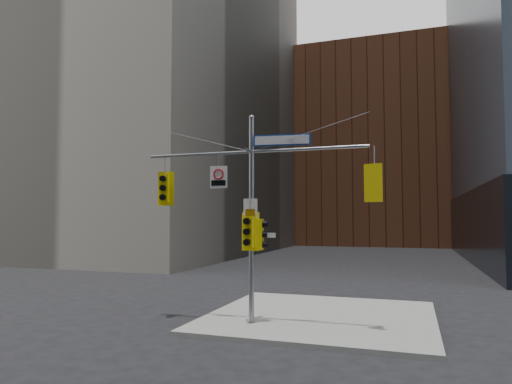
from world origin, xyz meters
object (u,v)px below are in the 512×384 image
Objects in this scene: regulatory_sign_arm at (219,176)px; traffic_light_pole_front at (249,232)px; signal_assembly at (252,197)px; traffic_light_pole_side at (261,234)px; traffic_light_east_arm at (375,183)px; street_sign_blade at (282,140)px; traffic_light_west_arm at (165,188)px.

traffic_light_pole_front is at bearing -17.82° from regulatory_sign_arm.
signal_assembly is 1.32m from traffic_light_pole_side.
traffic_light_east_arm is 5.39m from regulatory_sign_arm.
regulatory_sign_arm is at bearing 172.98° from street_sign_blade.
street_sign_blade is at bearing 13.95° from traffic_light_pole_front.
street_sign_blade is (4.52, -0.01, 1.55)m from traffic_light_west_arm.
regulatory_sign_arm is (-2.33, -0.02, -1.17)m from street_sign_blade.
regulatory_sign_arm is (2.19, -0.03, 0.38)m from traffic_light_west_arm.
street_sign_blade is at bearing -12.10° from traffic_light_west_arm.
traffic_light_pole_front is (-0.32, -0.28, 0.10)m from traffic_light_pole_side.
traffic_light_pole_front is (-4.14, -0.27, -1.56)m from traffic_light_east_arm.
traffic_light_east_arm reaches higher than traffic_light_pole_side.
traffic_light_west_arm reaches higher than traffic_light_pole_side.
traffic_light_pole_side is 2.57m from regulatory_sign_arm.
traffic_light_west_arm is 4.78m from street_sign_blade.
traffic_light_pole_side is 0.44m from traffic_light_pole_front.
traffic_light_east_arm is 1.15× the size of traffic_light_pole_side.
traffic_light_west_arm is 7.57m from traffic_light_east_arm.
traffic_light_east_arm is 0.92× the size of traffic_light_pole_front.
signal_assembly reaches higher than street_sign_blade.
regulatory_sign_arm is at bearing 85.12° from traffic_light_pole_side.
traffic_light_pole_side is (0.32, 0.01, -1.28)m from signal_assembly.
street_sign_blade reaches higher than traffic_light_east_arm.
traffic_light_pole_front is at bearing -16.65° from traffic_light_west_arm.
street_sign_blade is at bearing -5.94° from regulatory_sign_arm.
signal_assembly is 3.45m from traffic_light_west_arm.
traffic_light_pole_front is at bearing 15.53° from traffic_light_east_arm.
street_sign_blade is at bearing 0.18° from signal_assembly.
traffic_light_west_arm is at bearing 175.42° from traffic_light_pole_front.
regulatory_sign_arm reaches higher than traffic_light_pole_front.
street_sign_blade is 2.49× the size of regulatory_sign_arm.
regulatory_sign_arm is (-1.23, -0.02, 0.76)m from signal_assembly.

